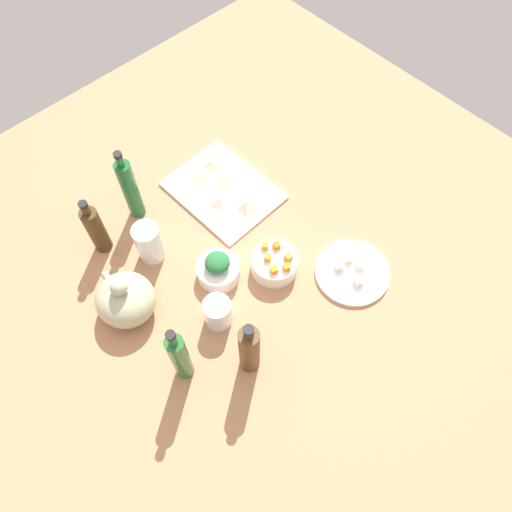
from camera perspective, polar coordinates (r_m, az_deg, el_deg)
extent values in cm
cube|color=#AD7752|center=(140.40, 0.00, -1.31)|extent=(190.00, 190.00, 3.00)
cube|color=silver|center=(153.12, -3.84, 7.63)|extent=(32.98, 26.04, 1.00)
cylinder|color=white|center=(139.89, 11.13, -1.86)|extent=(20.98, 20.98, 1.20)
cylinder|color=white|center=(135.74, -4.40, -1.70)|extent=(12.03, 12.03, 5.02)
cylinder|color=white|center=(136.20, 2.15, -0.89)|extent=(13.07, 13.07, 5.52)
ellipsoid|color=#AFAE88|center=(132.42, -14.94, -4.94)|extent=(16.08, 15.45, 11.32)
sphere|color=#A6B58F|center=(125.91, -15.70, -3.52)|extent=(4.50, 4.50, 4.50)
cylinder|color=#AFAE88|center=(134.54, -16.74, -2.72)|extent=(5.38, 2.00, 3.93)
cylinder|color=#1D5F2E|center=(144.38, -14.43, 7.45)|extent=(4.65, 4.65, 21.65)
cylinder|color=#1D5F2E|center=(134.97, -15.60, 10.63)|extent=(2.09, 2.09, 3.36)
cylinder|color=black|center=(133.31, -15.83, 11.25)|extent=(2.32, 2.32, 1.20)
cylinder|color=#52371C|center=(118.41, -0.79, -10.89)|extent=(5.09, 5.09, 19.96)
cylinder|color=#52371C|center=(107.83, -0.86, -8.98)|extent=(2.29, 2.29, 2.51)
cylinder|color=black|center=(106.09, -0.87, -8.63)|extent=(2.54, 2.54, 1.20)
cylinder|color=#24612B|center=(118.72, -8.85, -11.61)|extent=(4.54, 4.54, 20.83)
cylinder|color=#24612B|center=(107.22, -9.74, -9.57)|extent=(2.04, 2.04, 3.78)
cylinder|color=black|center=(104.92, -9.95, -9.10)|extent=(2.27, 2.27, 1.20)
cylinder|color=#433015|center=(142.00, -18.10, 2.86)|extent=(4.84, 4.84, 16.84)
cylinder|color=#433015|center=(134.15, -19.26, 5.14)|extent=(2.18, 2.18, 3.10)
cylinder|color=black|center=(132.49, -19.52, 5.67)|extent=(2.42, 2.42, 1.20)
cylinder|color=white|center=(128.05, -4.49, -6.57)|extent=(7.34, 7.34, 9.24)
cylinder|color=white|center=(138.44, -12.37, 1.53)|extent=(7.42, 7.42, 12.83)
cube|color=orange|center=(134.86, 2.42, 1.22)|extent=(2.36, 2.36, 1.80)
cube|color=orange|center=(132.86, 1.39, -0.19)|extent=(2.46, 2.46, 1.80)
cube|color=orange|center=(133.16, 3.77, -0.15)|extent=(1.95, 1.95, 1.80)
cube|color=orange|center=(131.06, 2.07, -1.66)|extent=(2.38, 2.38, 1.80)
cube|color=orange|center=(134.58, 1.15, 1.10)|extent=(2.54, 2.54, 1.80)
cube|color=orange|center=(131.65, 3.59, -1.31)|extent=(2.42, 2.42, 1.80)
ellipsoid|color=#256B37|center=(131.64, -4.54, -0.75)|extent=(8.16, 8.20, 4.31)
cube|color=white|center=(138.26, 9.71, -1.14)|extent=(3.08, 3.08, 2.20)
cube|color=white|center=(139.53, 12.03, -0.99)|extent=(3.11, 3.11, 2.20)
cube|color=#F7F1CD|center=(137.06, 11.89, -2.84)|extent=(2.88, 2.88, 2.20)
cube|color=white|center=(140.00, 10.77, -0.20)|extent=(2.97, 2.97, 2.20)
pyramid|color=beige|center=(157.58, -5.23, 10.64)|extent=(6.81, 6.65, 2.81)
pyramid|color=beige|center=(147.01, -1.12, 5.92)|extent=(6.57, 6.55, 2.99)
pyramid|color=beige|center=(154.99, -6.37, 9.19)|extent=(6.90, 7.03, 2.28)
pyramid|color=beige|center=(153.55, -3.71, 8.97)|extent=(6.36, 6.31, 2.68)
pyramid|color=beige|center=(148.78, -4.27, 6.54)|extent=(6.63, 6.61, 2.67)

